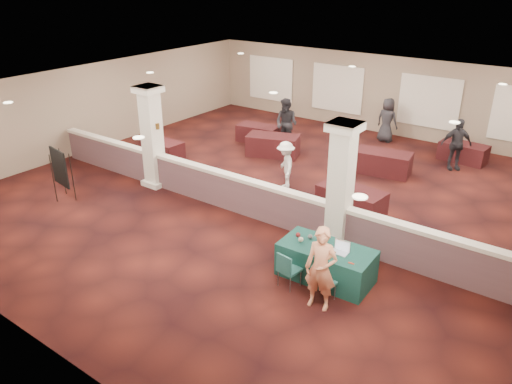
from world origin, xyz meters
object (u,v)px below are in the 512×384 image
Objects in this scene: far_table_front_right at (351,201)px; attendee_c at (456,144)px; far_table_front_left at (163,149)px; easel_board at (60,168)px; conf_chair_side at (287,268)px; woman at (321,269)px; attendee_b at (286,165)px; attendee_d at (387,120)px; far_table_front_center at (273,145)px; far_table_back_center at (382,162)px; far_table_back_left at (258,134)px; near_table at (326,263)px; attendee_a at (286,124)px; far_table_back_right at (463,152)px; conf_chair_main at (322,282)px.

far_table_front_right is 5.41m from attendee_c.
easel_board is at bearing -87.35° from far_table_front_left.
easel_board is at bearing -170.69° from conf_chair_side.
attendee_b is at bearing 121.03° from woman.
woman is at bearing -126.85° from attendee_c.
attendee_d reaches higher than conf_chair_side.
far_table_front_left is 10.35m from attendee_c.
conf_chair_side is at bearing 108.85° from attendee_d.
easel_board is (-7.92, -0.11, 0.51)m from conf_chair_side.
woman reaches higher than far_table_front_center.
woman is 4.53m from far_table_front_right.
conf_chair_side is at bearing -83.22° from far_table_front_right.
far_table_back_center is (-0.50, 3.42, -0.00)m from far_table_front_right.
far_table_back_center is (5.34, -0.24, 0.04)m from far_table_back_left.
conf_chair_side reaches higher than near_table.
far_table_front_center is 1.16m from attendee_a.
attendee_a reaches higher than far_table_front_right.
woman is at bearing -90.09° from far_table_back_right.
attendee_a is at bearing 141.02° from far_table_front_right.
far_table_back_right is (0.40, 9.50, -0.07)m from near_table.
far_table_front_right reaches higher than far_table_front_left.
attendee_c is at bearing 93.27° from conf_chair_side.
far_table_front_right is 6.94m from attendee_d.
far_table_back_right is at bearing 49.61° from attendee_c.
far_table_back_right is at bearing 33.98° from far_table_front_left.
far_table_back_center is at bearing -124.38° from far_table_back_right.
easel_board reaches higher than near_table.
far_table_front_right is at bearing -30.96° from far_table_front_center.
attendee_c is (5.92, 1.51, -0.06)m from attendee_a.
far_table_back_left is at bearing 137.77° from conf_chair_side.
attendee_d reaches higher than far_table_front_center.
attendee_c reaches higher than conf_chair_main.
easel_board is 0.86× the size of far_table_back_center.
conf_chair_side is 0.51× the size of far_table_back_left.
easel_board reaches higher than far_table_front_right.
woman is 1.14× the size of far_table_front_left.
attendee_d is at bearing 110.80° from far_table_back_center.
woman is at bearing -70.46° from near_table.
far_table_front_right reaches higher than far_table_back_left.
far_table_front_left is (-0.20, 4.32, -0.68)m from easel_board.
far_table_front_right is at bearing -141.60° from attendee_c.
far_table_front_center is at bearing 39.58° from far_table_front_left.
conf_chair_side is 0.53× the size of far_table_front_left.
near_table is 1.12× the size of far_table_back_center.
attendee_b reaches higher than far_table_back_center.
far_table_back_left is 1.09× the size of attendee_b.
near_table is 5.10m from attendee_b.
near_table is 2.44× the size of conf_chair_side.
easel_board is 8.41m from attendee_a.
easel_board is 4.38m from far_table_front_left.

